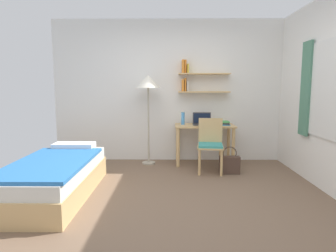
{
  "coord_description": "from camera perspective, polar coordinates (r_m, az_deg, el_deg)",
  "views": [
    {
      "loc": [
        -0.04,
        -3.44,
        1.38
      ],
      "look_at": [
        -0.07,
        0.51,
        0.85
      ],
      "focal_mm": 31.15,
      "sensor_mm": 36.0,
      "label": 1
    }
  ],
  "objects": [
    {
      "name": "standing_lamp",
      "position": [
        5.17,
        -3.92,
        7.86
      ],
      "size": [
        0.42,
        0.42,
        1.58
      ],
      "color": "#B2A893",
      "rests_on": "ground_plane"
    },
    {
      "name": "desk",
      "position": [
        5.23,
        7.15,
        -1.27
      ],
      "size": [
        1.05,
        0.51,
        0.71
      ],
      "color": "tan",
      "rests_on": "ground_plane"
    },
    {
      "name": "desk_chair",
      "position": [
        4.79,
        8.29,
        -3.29
      ],
      "size": [
        0.45,
        0.46,
        0.87
      ],
      "color": "tan",
      "rests_on": "ground_plane"
    },
    {
      "name": "handbag",
      "position": [
        4.8,
        11.94,
        -7.32
      ],
      "size": [
        0.32,
        0.12,
        0.44
      ],
      "color": "#4C382D",
      "rests_on": "ground_plane"
    },
    {
      "name": "wall_back",
      "position": [
        5.46,
        1.02,
        6.87
      ],
      "size": [
        4.4,
        0.27,
        2.6
      ],
      "color": "white",
      "rests_on": "ground_plane"
    },
    {
      "name": "bed",
      "position": [
        4.03,
        -21.08,
        -9.33
      ],
      "size": [
        0.87,
        1.91,
        0.54
      ],
      "color": "tan",
      "rests_on": "ground_plane"
    },
    {
      "name": "ground_plane",
      "position": [
        3.7,
        1.08,
        -14.23
      ],
      "size": [
        5.28,
        5.28,
        0.0
      ],
      "primitive_type": "plane",
      "color": "brown"
    },
    {
      "name": "water_bottle",
      "position": [
        5.2,
        2.93,
        1.49
      ],
      "size": [
        0.06,
        0.06,
        0.22
      ],
      "primitive_type": "cylinder",
      "color": "#4C99DB",
      "rests_on": "desk"
    },
    {
      "name": "laptop",
      "position": [
        5.23,
        6.68,
        0.87
      ],
      "size": [
        0.33,
        0.22,
        0.21
      ],
      "color": "#2D2D33",
      "rests_on": "desk"
    },
    {
      "name": "book_stack",
      "position": [
        5.24,
        11.04,
        0.56
      ],
      "size": [
        0.18,
        0.23,
        0.07
      ],
      "color": "#3384C6",
      "rests_on": "desk"
    }
  ]
}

